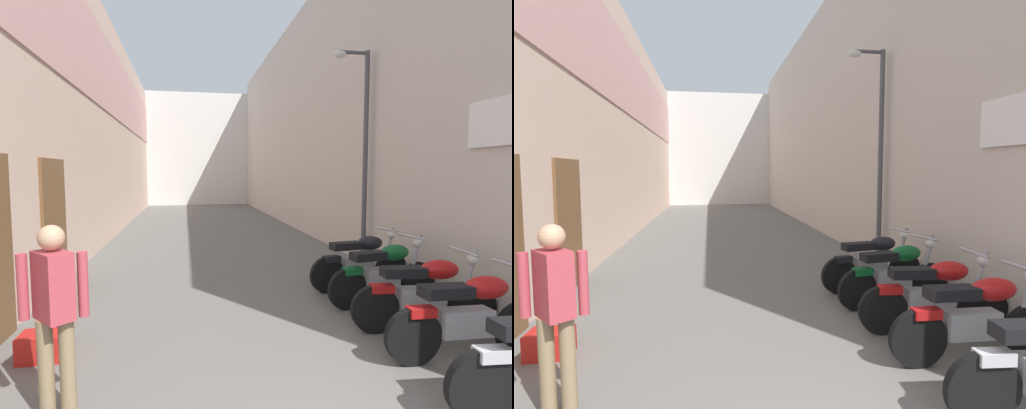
# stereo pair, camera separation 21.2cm
# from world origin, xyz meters

# --- Properties ---
(ground_plane) EXTENTS (38.43, 38.43, 0.00)m
(ground_plane) POSITION_xyz_m (0.00, 9.22, 0.00)
(ground_plane) COLOR #66635E
(building_left) EXTENTS (0.45, 22.43, 6.62)m
(building_left) POSITION_xyz_m (-3.19, 11.16, 3.34)
(building_left) COLOR beige
(building_left) RESTS_ON ground
(building_right) EXTENTS (0.45, 22.43, 7.34)m
(building_right) POSITION_xyz_m (3.20, 11.21, 3.67)
(building_right) COLOR beige
(building_right) RESTS_ON ground
(building_far_end) EXTENTS (9.00, 2.00, 6.74)m
(building_far_end) POSITION_xyz_m (0.00, 23.43, 3.37)
(building_far_end) COLOR silver
(building_far_end) RESTS_ON ground
(motorcycle_second) EXTENTS (1.85, 0.58, 1.04)m
(motorcycle_second) POSITION_xyz_m (2.06, 2.21, 0.50)
(motorcycle_second) COLOR black
(motorcycle_second) RESTS_ON ground
(motorcycle_third) EXTENTS (1.85, 0.58, 1.04)m
(motorcycle_third) POSITION_xyz_m (2.06, 2.97, 0.50)
(motorcycle_third) COLOR black
(motorcycle_third) RESTS_ON ground
(motorcycle_fourth) EXTENTS (1.84, 0.58, 1.04)m
(motorcycle_fourth) POSITION_xyz_m (2.06, 3.96, 0.50)
(motorcycle_fourth) COLOR black
(motorcycle_fourth) RESTS_ON ground
(motorcycle_fifth) EXTENTS (1.84, 0.58, 1.04)m
(motorcycle_fifth) POSITION_xyz_m (2.06, 4.74, 0.50)
(motorcycle_fifth) COLOR black
(motorcycle_fifth) RESTS_ON ground
(pedestrian_by_doorway) EXTENTS (0.52, 0.39, 1.57)m
(pedestrian_by_doorway) POSITION_xyz_m (-1.88, 1.98, 0.92)
(pedestrian_by_doorway) COLOR #8C7251
(pedestrian_by_doorway) RESTS_ON ground
(plastic_crate) EXTENTS (0.44, 0.32, 0.28)m
(plastic_crate) POSITION_xyz_m (-2.36, 3.07, 0.14)
(plastic_crate) COLOR red
(plastic_crate) RESTS_ON ground
(street_lamp) EXTENTS (0.79, 0.18, 4.43)m
(street_lamp) POSITION_xyz_m (2.75, 6.26, 2.61)
(street_lamp) COLOR #47474C
(street_lamp) RESTS_ON ground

